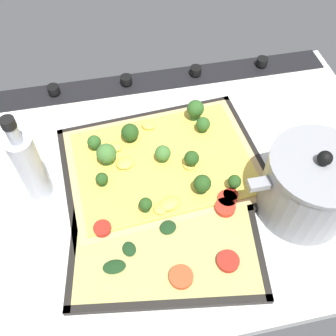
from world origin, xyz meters
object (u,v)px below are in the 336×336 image
(baking_tray_front, at_px, (163,166))
(baking_tray_back, at_px, (165,241))
(cooking_pot, at_px, (310,186))
(veggie_pizza_back, at_px, (169,238))
(broccoli_pizza, at_px, (162,161))
(oil_bottle, at_px, (29,166))

(baking_tray_front, relative_size, baking_tray_back, 1.14)
(baking_tray_back, distance_m, cooking_pot, 0.27)
(baking_tray_back, relative_size, cooking_pot, 1.53)
(baking_tray_back, xyz_separation_m, veggie_pizza_back, (-0.01, 0.00, 0.01))
(broccoli_pizza, height_order, baking_tray_back, broccoli_pizza)
(baking_tray_front, relative_size, cooking_pot, 1.74)
(cooking_pot, relative_size, oil_bottle, 1.20)
(baking_tray_front, xyz_separation_m, baking_tray_back, (0.03, 0.16, 0.00))
(baking_tray_front, distance_m, broccoli_pizza, 0.02)
(baking_tray_front, bearing_deg, cooking_pot, 148.94)
(broccoli_pizza, bearing_deg, oil_bottle, 2.55)
(broccoli_pizza, relative_size, veggie_pizza_back, 1.16)
(veggie_pizza_back, relative_size, oil_bottle, 1.69)
(oil_bottle, bearing_deg, broccoli_pizza, -177.45)
(baking_tray_front, height_order, baking_tray_back, same)
(baking_tray_back, height_order, oil_bottle, oil_bottle)
(broccoli_pizza, bearing_deg, veggie_pizza_back, 83.25)
(oil_bottle, bearing_deg, veggie_pizza_back, 145.06)
(baking_tray_back, height_order, veggie_pizza_back, veggie_pizza_back)
(baking_tray_back, xyz_separation_m, oil_bottle, (0.21, -0.15, 0.08))
(oil_bottle, bearing_deg, cooking_pot, 164.38)
(baking_tray_front, distance_m, veggie_pizza_back, 0.16)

